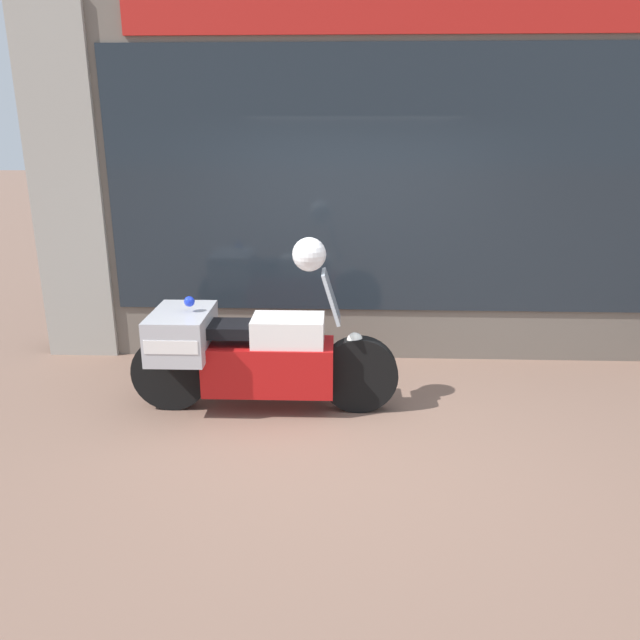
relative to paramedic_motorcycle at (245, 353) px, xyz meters
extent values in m
plane|color=#7A5B4C|center=(0.95, -0.49, -0.53)|extent=(60.00, 60.00, 0.00)
cube|color=#6B6056|center=(0.95, 1.51, 1.27)|extent=(6.62, 0.40, 3.60)
cube|color=#A39E93|center=(-1.99, 1.54, 1.27)|extent=(0.74, 0.55, 3.60)
cube|color=#1E262D|center=(1.28, 1.30, 1.32)|extent=(5.65, 0.02, 2.60)
cube|color=red|center=(1.28, 1.29, 2.85)|extent=(5.09, 0.03, 0.32)
cube|color=slate|center=(1.24, 1.52, -0.25)|extent=(5.43, 0.30, 0.55)
cube|color=silver|center=(1.24, 1.66, 0.63)|extent=(5.43, 0.02, 1.25)
cube|color=beige|center=(1.24, 1.52, 1.24)|extent=(5.43, 0.30, 0.02)
cube|color=maroon|center=(-0.47, 1.52, 1.28)|extent=(0.18, 0.04, 0.06)
cube|color=#B7B2A8|center=(1.24, 1.52, 1.28)|extent=(0.18, 0.04, 0.06)
cube|color=#195623|center=(2.96, 1.52, 1.28)|extent=(0.18, 0.04, 0.06)
cube|color=red|center=(-0.04, 1.45, 0.16)|extent=(0.19, 0.02, 0.27)
cube|color=orange|center=(2.52, 1.45, 0.16)|extent=(0.19, 0.02, 0.27)
cylinder|color=black|center=(0.99, 0.01, -0.19)|extent=(0.68, 0.14, 0.68)
cylinder|color=black|center=(-0.66, 0.00, -0.19)|extent=(0.68, 0.14, 0.68)
cube|color=#B71414|center=(0.20, 0.00, -0.12)|extent=(1.12, 0.46, 0.43)
cube|color=white|center=(0.38, 0.00, 0.19)|extent=(0.61, 0.41, 0.26)
cube|color=black|center=(-0.05, 0.00, 0.22)|extent=(0.65, 0.34, 0.10)
cube|color=#B7B7BC|center=(-0.54, 0.00, 0.18)|extent=(0.49, 0.75, 0.38)
cube|color=white|center=(-0.54, 0.00, 0.18)|extent=(0.44, 0.76, 0.11)
cube|color=#B2BCC6|center=(0.74, 0.00, 0.51)|extent=(0.16, 0.32, 0.44)
sphere|color=white|center=(0.95, 0.01, 0.12)|extent=(0.14, 0.14, 0.14)
sphere|color=blue|center=(-0.46, 0.00, 0.46)|extent=(0.09, 0.09, 0.09)
sphere|color=white|center=(0.56, 0.00, 0.87)|extent=(0.28, 0.28, 0.28)
camera|label=1|loc=(0.85, -5.03, 1.89)|focal=35.00mm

